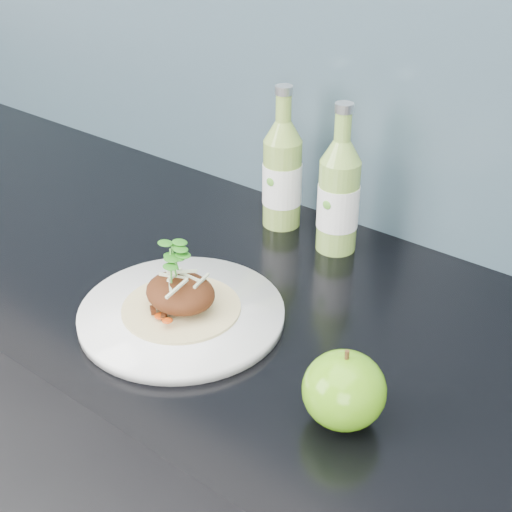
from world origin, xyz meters
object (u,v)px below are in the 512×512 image
(dinner_plate, at_px, (182,314))
(green_apple, at_px, (344,390))
(cider_bottle_left, at_px, (282,174))
(cider_bottle_right, at_px, (338,196))

(dinner_plate, xyz_separation_m, green_apple, (0.27, -0.03, 0.04))
(cider_bottle_left, bearing_deg, dinner_plate, -57.95)
(green_apple, bearing_deg, cider_bottle_left, 134.81)
(dinner_plate, xyz_separation_m, cider_bottle_left, (-0.06, 0.31, 0.08))
(green_apple, height_order, cider_bottle_right, cider_bottle_right)
(cider_bottle_left, bearing_deg, cider_bottle_right, 14.46)
(green_apple, xyz_separation_m, cider_bottle_right, (-0.22, 0.32, 0.05))
(cider_bottle_right, bearing_deg, dinner_plate, -86.27)
(dinner_plate, distance_m, cider_bottle_right, 0.31)
(dinner_plate, height_order, cider_bottle_right, cider_bottle_right)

